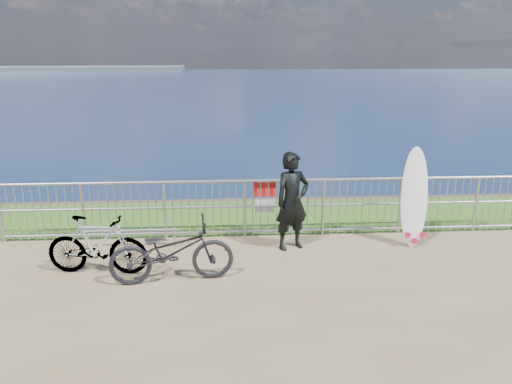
{
  "coord_description": "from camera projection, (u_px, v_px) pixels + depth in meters",
  "views": [
    {
      "loc": [
        -0.83,
        -7.35,
        3.54
      ],
      "look_at": [
        -0.31,
        1.2,
        1.0
      ],
      "focal_mm": 35.0,
      "sensor_mm": 36.0,
      "label": 1
    }
  ],
  "objects": [
    {
      "name": "surfer",
      "position": [
        292.0,
        201.0,
        8.79
      ],
      "size": [
        0.75,
        0.64,
        1.76
      ],
      "primitive_type": "imported",
      "rotation": [
        0.0,
        0.0,
        0.39
      ],
      "color": "black",
      "rests_on": "ground"
    },
    {
      "name": "bicycle_near",
      "position": [
        172.0,
        251.0,
        7.63
      ],
      "size": [
        1.97,
        0.9,
        1.0
      ],
      "primitive_type": "imported",
      "rotation": [
        0.0,
        0.0,
        1.7
      ],
      "color": "black",
      "rests_on": "ground"
    },
    {
      "name": "bicycle_far",
      "position": [
        97.0,
        245.0,
        7.9
      ],
      "size": [
        1.66,
        0.64,
        0.97
      ],
      "primitive_type": "imported",
      "rotation": [
        0.0,
        0.0,
        1.45
      ],
      "color": "black",
      "rests_on": "ground"
    },
    {
      "name": "bike_rack",
      "position": [
        131.0,
        232.0,
        8.94
      ],
      "size": [
        1.74,
        0.05,
        0.36
      ],
      "color": "#93969B",
      "rests_on": "ground"
    },
    {
      "name": "surfboard",
      "position": [
        414.0,
        201.0,
        8.97
      ],
      "size": [
        0.54,
        0.5,
        1.81
      ],
      "color": "white",
      "rests_on": "ground"
    },
    {
      "name": "grass_strip",
      "position": [
        266.0,
        216.0,
        10.66
      ],
      "size": [
        120.0,
        120.0,
        0.0
      ],
      "primitive_type": "plane",
      "color": "#275316",
      "rests_on": "ground"
    },
    {
      "name": "railing",
      "position": [
        272.0,
        207.0,
        9.45
      ],
      "size": [
        10.06,
        0.1,
        1.13
      ],
      "color": "#93969B",
      "rests_on": "ground"
    },
    {
      "name": "seascape",
      "position": [
        80.0,
        71.0,
        147.85
      ],
      "size": [
        260.0,
        260.0,
        5.0
      ],
      "color": "brown",
      "rests_on": "ground"
    }
  ]
}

